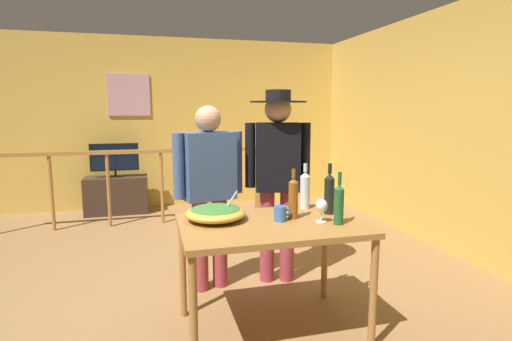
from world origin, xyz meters
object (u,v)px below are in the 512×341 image
at_px(wine_bottle_dark, 329,193).
at_px(flat_screen_tv, 114,158).
at_px(tv_console, 117,195).
at_px(stair_railing, 176,173).
at_px(framed_picture, 129,95).
at_px(mug_blue, 281,213).
at_px(salad_bowl, 215,212).
at_px(wine_bottle_green, 339,203).
at_px(serving_table, 271,234).
at_px(wine_bottle_amber, 293,198).
at_px(person_standing_left, 209,183).
at_px(wine_bottle_clear, 305,189).
at_px(person_standing_right, 278,169).
at_px(wine_glass, 321,207).

bearing_deg(wine_bottle_dark, flat_screen_tv, 116.30).
bearing_deg(tv_console, flat_screen_tv, -90.00).
height_order(stair_railing, tv_console, stair_railing).
xyz_separation_m(tv_console, wine_bottle_dark, (1.75, -3.58, 0.67)).
xyz_separation_m(stair_railing, wine_bottle_dark, (0.92, -2.87, 0.26)).
relative_size(framed_picture, mug_blue, 5.14).
xyz_separation_m(salad_bowl, wine_bottle_green, (0.78, -0.30, 0.08)).
height_order(stair_railing, serving_table, stair_railing).
bearing_deg(mug_blue, stair_railing, 99.89).
height_order(flat_screen_tv, wine_bottle_amber, wine_bottle_amber).
height_order(wine_bottle_green, person_standing_left, person_standing_left).
xyz_separation_m(framed_picture, serving_table, (1.05, -3.98, -1.05)).
bearing_deg(wine_bottle_dark, wine_bottle_clear, 118.24).
distance_m(wine_bottle_amber, person_standing_right, 0.76).
xyz_separation_m(wine_bottle_dark, mug_blue, (-0.40, -0.09, -0.10)).
relative_size(serving_table, wine_bottle_clear, 3.51).
xyz_separation_m(framed_picture, flat_screen_tv, (-0.23, -0.32, -0.92)).
xyz_separation_m(stair_railing, wine_glass, (0.77, -3.06, 0.22)).
bearing_deg(wine_bottle_green, flat_screen_tv, 114.02).
bearing_deg(serving_table, mug_blue, 15.76).
xyz_separation_m(wine_glass, person_standing_right, (-0.03, 0.88, 0.13)).
distance_m(wine_bottle_clear, mug_blue, 0.43).
xyz_separation_m(wine_glass, wine_bottle_green, (0.09, -0.07, 0.03)).
relative_size(serving_table, person_standing_right, 0.72).
distance_m(mug_blue, person_standing_left, 0.87).
height_order(wine_bottle_dark, mug_blue, wine_bottle_dark).
height_order(framed_picture, wine_glass, framed_picture).
xyz_separation_m(wine_bottle_amber, wine_bottle_clear, (0.19, 0.26, -0.00)).
xyz_separation_m(stair_railing, wine_bottle_amber, (0.62, -2.92, 0.26)).
relative_size(flat_screen_tv, person_standing_right, 0.40).
bearing_deg(wine_bottle_amber, person_standing_left, 122.81).
xyz_separation_m(wine_glass, wine_bottle_dark, (0.15, 0.19, 0.05)).
distance_m(flat_screen_tv, wine_bottle_green, 4.17).
distance_m(wine_bottle_dark, person_standing_left, 1.04).
bearing_deg(framed_picture, wine_bottle_dark, -68.49).
height_order(framed_picture, person_standing_right, framed_picture).
height_order(serving_table, wine_glass, wine_glass).
relative_size(wine_bottle_clear, person_standing_right, 0.20).
distance_m(flat_screen_tv, wine_bottle_clear, 3.73).
height_order(wine_glass, wine_bottle_clear, wine_bottle_clear).
bearing_deg(framed_picture, salad_bowl, -79.72).
height_order(framed_picture, tv_console, framed_picture).
height_order(wine_glass, person_standing_right, person_standing_right).
distance_m(framed_picture, mug_blue, 4.22).
xyz_separation_m(wine_bottle_clear, mug_blue, (-0.29, -0.29, -0.09)).
relative_size(flat_screen_tv, serving_table, 0.55).
distance_m(flat_screen_tv, wine_bottle_dark, 3.96).
relative_size(person_standing_left, person_standing_right, 0.92).
distance_m(wine_glass, person_standing_left, 1.08).
bearing_deg(framed_picture, flat_screen_tv, -125.40).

